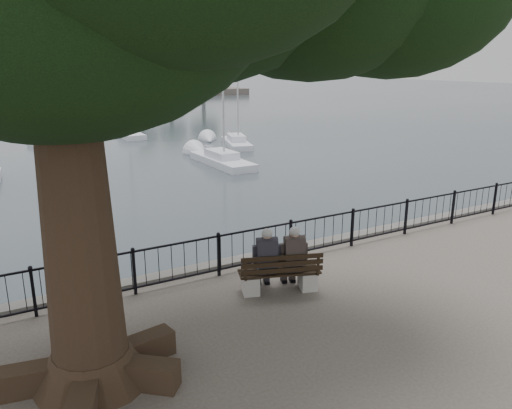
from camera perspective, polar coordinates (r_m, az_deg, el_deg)
harbor at (r=12.94m, az=-1.10°, el=-8.44°), size 260.00×260.00×1.20m
railing at (r=12.13m, az=0.00°, el=-4.73°), size 22.06×0.06×1.00m
bench at (r=10.99m, az=2.74°, el=-8.34°), size 1.85×1.09×0.94m
person_left at (r=10.88m, az=1.10°, el=-6.53°), size 0.59×0.81×1.49m
person_right at (r=11.01m, az=4.18°, el=-6.30°), size 0.59×0.81×1.49m
lion_monument at (r=57.95m, az=-22.28°, el=11.06°), size 5.53×5.53×8.28m
sailboat_c at (r=29.58m, az=-3.93°, el=5.21°), size 1.71×5.85×12.13m
sailboat_d at (r=36.33m, az=-2.26°, el=7.19°), size 2.85×5.34×9.86m
sailboat_f at (r=37.87m, az=-21.86°, el=6.50°), size 3.39×5.95×12.58m
sailboat_g at (r=42.31m, az=-14.46°, el=7.98°), size 1.58×5.49×11.04m
far_shore at (r=92.26m, az=-10.03°, el=14.60°), size 30.00×8.60×9.18m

